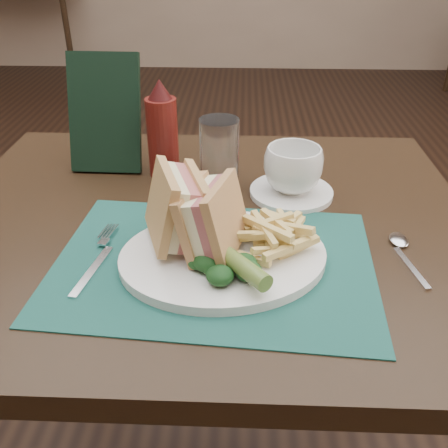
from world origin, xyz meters
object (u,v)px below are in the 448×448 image
Objects in this scene: sandwich_half_a at (161,209)px; saucer at (291,192)px; check_presenter at (105,113)px; table_main at (209,373)px; plate at (223,257)px; drinking_glass at (219,154)px; sandwich_half_b at (198,216)px; coffee_cup at (293,169)px; placemat at (214,263)px; ketchup_bottle at (162,129)px; table_bg_left at (35,27)px.

sandwich_half_a reaches higher than saucer.
sandwich_half_a is 0.34m from check_presenter.
check_presenter reaches higher than table_main.
table_main is at bearing 93.99° from plate.
drinking_glass is at bearing -19.25° from check_presenter.
table_main is at bearing -98.43° from drinking_glass.
sandwich_half_b reaches higher than coffee_cup.
placemat is at bearing -54.21° from check_presenter.
check_presenter is (-0.23, 0.33, 0.11)m from placemat.
drinking_glass is at bearing -24.30° from ketchup_bottle.
placemat is at bearing -175.34° from plate.
sandwich_half_b is 0.38m from check_presenter.
ketchup_bottle is (-0.11, 0.30, 0.09)m from placemat.
saucer is at bearing -17.98° from ketchup_bottle.
coffee_cup is (0.20, 0.19, -0.02)m from sandwich_half_a.
plate reaches higher than placemat.
plate is at bearing -66.61° from ketchup_bottle.
plate is at bearing -52.31° from check_presenter.
drinking_glass is (0.02, 0.12, 0.44)m from table_main.
plate is at bearing -118.17° from coffee_cup.
placemat is 2.04× the size of check_presenter.
ketchup_bottle is (-0.04, 0.27, 0.02)m from sandwich_half_a.
sandwich_half_a is 0.52× the size of check_presenter.
drinking_glass is at bearing 53.60° from sandwich_half_a.
drinking_glass is (-0.00, 0.25, 0.06)m from placemat.
sandwich_half_b reaches higher than table_main.
coffee_cup is at bearing 59.51° from placemat.
sandwich_half_b is at bearing -72.08° from ketchup_bottle.
table_main is 3.00× the size of plate.
ketchup_bottle is at bearing 102.32° from plate.
drinking_glass is (0.07, 0.22, -0.01)m from sandwich_half_a.
table_main is 8.68× the size of coffee_cup.
check_presenter is (-0.21, 0.20, 0.48)m from table_main.
table_main is 3.99× the size of check_presenter.
table_main is 0.47m from sandwich_half_a.
check_presenter is (1.58, -3.64, 0.48)m from table_bg_left.
table_bg_left is 4.07m from ketchup_bottle.
table_main is at bearing -42.70° from check_presenter.
drinking_glass is at bearing 81.57° from table_main.
drinking_glass is at bearing 82.94° from plate.
plate is 0.25m from drinking_glass.
ketchup_bottle is (1.69, -3.67, 0.47)m from table_bg_left.
sandwich_half_a is at bearing -66.31° from table_bg_left.
saucer is 0.05m from coffee_cup.
check_presenter is at bearing 163.33° from ketchup_bottle.
table_bg_left is 4.84× the size of ketchup_bottle.
table_main is 7.70× the size of sandwich_half_a.
table_bg_left is at bearing 103.58° from plate.
coffee_cup is (0.00, 0.00, 0.05)m from saucer.
placemat is at bearing -16.29° from sandwich_half_b.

